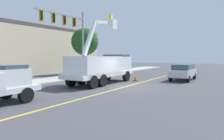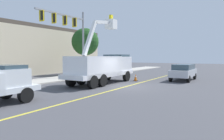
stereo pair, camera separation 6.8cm
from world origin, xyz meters
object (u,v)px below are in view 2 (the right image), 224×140
(utility_bucket_truck, at_px, (102,66))
(traffic_signal_mast, at_px, (69,29))
(passing_minivan, at_px, (183,71))
(traffic_cone_mid_front, at_px, (136,77))

(utility_bucket_truck, distance_m, traffic_signal_mast, 6.36)
(utility_bucket_truck, relative_size, passing_minivan, 1.70)
(passing_minivan, height_order, traffic_signal_mast, traffic_signal_mast)
(traffic_cone_mid_front, xyz_separation_m, traffic_signal_mast, (-2.05, 6.85, 5.12))
(utility_bucket_truck, bearing_deg, passing_minivan, -44.11)
(utility_bucket_truck, xyz_separation_m, traffic_cone_mid_front, (3.25, -1.95, -1.24))
(traffic_cone_mid_front, bearing_deg, utility_bucket_truck, 149.09)
(passing_minivan, relative_size, traffic_signal_mast, 0.64)
(traffic_cone_mid_front, bearing_deg, traffic_signal_mast, 106.69)
(utility_bucket_truck, relative_size, traffic_cone_mid_front, 11.41)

